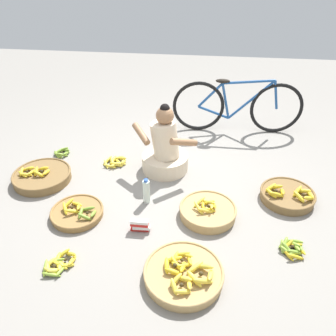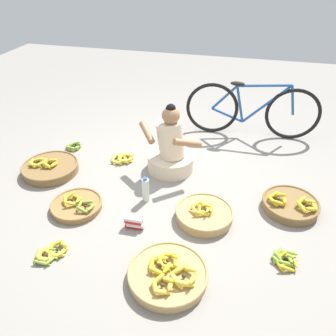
# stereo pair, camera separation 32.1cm
# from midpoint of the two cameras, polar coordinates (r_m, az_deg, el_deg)

# --- Properties ---
(ground_plane) EXTENTS (10.00, 10.00, 0.00)m
(ground_plane) POSITION_cam_midpoint_polar(r_m,az_deg,el_deg) (3.57, -2.18, -2.97)
(ground_plane) COLOR gray
(vendor_woman_front) EXTENTS (0.74, 0.54, 0.79)m
(vendor_woman_front) POSITION_cam_midpoint_polar(r_m,az_deg,el_deg) (3.69, -3.01, 3.04)
(vendor_woman_front) COLOR beige
(vendor_woman_front) RESTS_ON ground
(bicycle_leaning) EXTENTS (1.70, 0.14, 0.73)m
(bicycle_leaning) POSITION_cam_midpoint_polar(r_m,az_deg,el_deg) (4.53, 9.68, 10.25)
(bicycle_leaning) COLOR black
(bicycle_leaning) RESTS_ON ground
(banana_basket_mid_left) EXTENTS (0.62, 0.62, 0.17)m
(banana_basket_mid_left) POSITION_cam_midpoint_polar(r_m,az_deg,el_deg) (3.91, -22.93, -1.35)
(banana_basket_mid_left) COLOR brown
(banana_basket_mid_left) RESTS_ON ground
(banana_basket_front_right) EXTENTS (0.50, 0.50, 0.13)m
(banana_basket_front_right) POSITION_cam_midpoint_polar(r_m,az_deg,el_deg) (3.33, -17.93, -7.29)
(banana_basket_front_right) COLOR olive
(banana_basket_front_right) RESTS_ON ground
(banana_basket_back_left) EXTENTS (0.54, 0.54, 0.17)m
(banana_basket_back_left) POSITION_cam_midpoint_polar(r_m,az_deg,el_deg) (3.50, 17.24, -4.53)
(banana_basket_back_left) COLOR brown
(banana_basket_back_left) RESTS_ON ground
(banana_basket_mid_right) EXTENTS (0.62, 0.62, 0.16)m
(banana_basket_mid_right) POSITION_cam_midpoint_polar(r_m,az_deg,el_deg) (2.67, -0.89, -17.68)
(banana_basket_mid_right) COLOR tan
(banana_basket_mid_right) RESTS_ON ground
(banana_basket_near_vendor) EXTENTS (0.54, 0.54, 0.17)m
(banana_basket_near_vendor) POSITION_cam_midpoint_polar(r_m,az_deg,el_deg) (3.17, 3.89, -7.40)
(banana_basket_near_vendor) COLOR tan
(banana_basket_near_vendor) RESTS_ON ground
(loose_bananas_near_bicycle) EXTENTS (0.21, 0.21, 0.09)m
(loose_bananas_near_bicycle) POSITION_cam_midpoint_polar(r_m,az_deg,el_deg) (4.31, -19.70, 2.43)
(loose_bananas_near_bicycle) COLOR olive
(loose_bananas_near_bicycle) RESTS_ON ground
(loose_bananas_front_left) EXTENTS (0.23, 0.26, 0.09)m
(loose_bananas_front_left) POSITION_cam_midpoint_polar(r_m,az_deg,el_deg) (2.99, 17.40, -13.00)
(loose_bananas_front_left) COLOR #8CAD38
(loose_bananas_front_left) RESTS_ON ground
(loose_bananas_back_center) EXTENTS (0.25, 0.28, 0.09)m
(loose_bananas_back_center) POSITION_cam_midpoint_polar(r_m,az_deg,el_deg) (2.94, -21.32, -15.15)
(loose_bananas_back_center) COLOR yellow
(loose_bananas_back_center) RESTS_ON ground
(loose_bananas_front_center) EXTENTS (0.29, 0.26, 0.10)m
(loose_bananas_front_center) POSITION_cam_midpoint_polar(r_m,az_deg,el_deg) (3.96, -11.18, 0.97)
(loose_bananas_front_center) COLOR yellow
(loose_bananas_front_center) RESTS_ON ground
(water_bottle) EXTENTS (0.07, 0.07, 0.27)m
(water_bottle) POSITION_cam_midpoint_polar(r_m,az_deg,el_deg) (3.29, -6.51, -4.10)
(water_bottle) COLOR silver
(water_bottle) RESTS_ON ground
(packet_carton_stack) EXTENTS (0.18, 0.07, 0.12)m
(packet_carton_stack) POSITION_cam_midpoint_polar(r_m,az_deg,el_deg) (3.04, -7.84, -9.78)
(packet_carton_stack) COLOR red
(packet_carton_stack) RESTS_ON ground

